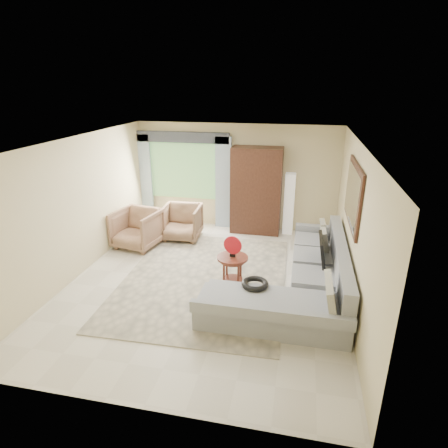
% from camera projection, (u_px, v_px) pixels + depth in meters
% --- Properties ---
extents(ground, '(6.00, 6.00, 0.00)m').
position_uv_depth(ground, '(207.00, 282.00, 7.04)').
color(ground, silver).
rests_on(ground, ground).
extents(area_rug, '(3.10, 4.07, 0.02)m').
position_uv_depth(area_rug, '(205.00, 278.00, 7.14)').
color(area_rug, '#BDB196').
rests_on(area_rug, ground).
extents(sectional_sofa, '(2.30, 3.46, 0.90)m').
position_uv_depth(sectional_sofa, '(305.00, 283.00, 6.43)').
color(sectional_sofa, gray).
rests_on(sectional_sofa, ground).
extents(tv_screen, '(0.14, 0.74, 0.48)m').
position_uv_depth(tv_screen, '(322.00, 250.00, 6.65)').
color(tv_screen, black).
rests_on(tv_screen, sectional_sofa).
extents(garden_hose, '(0.43, 0.43, 0.09)m').
position_uv_depth(garden_hose, '(255.00, 284.00, 5.88)').
color(garden_hose, black).
rests_on(garden_hose, sectional_sofa).
extents(coffee_table, '(0.57, 0.57, 0.57)m').
position_uv_depth(coffee_table, '(232.00, 270.00, 6.84)').
color(coffee_table, '#482113').
rests_on(coffee_table, ground).
extents(red_disc, '(0.34, 0.09, 0.34)m').
position_uv_depth(red_disc, '(233.00, 245.00, 6.66)').
color(red_disc, red).
rests_on(red_disc, coffee_table).
extents(armchair_left, '(1.08, 1.10, 0.86)m').
position_uv_depth(armchair_left, '(137.00, 229.00, 8.40)').
color(armchair_left, '#A07157').
rests_on(armchair_left, ground).
extents(armchair_right, '(0.91, 0.93, 0.81)m').
position_uv_depth(armchair_right, '(182.00, 222.00, 8.85)').
color(armchair_right, olive).
rests_on(armchair_right, ground).
extents(potted_plant, '(0.55, 0.52, 0.49)m').
position_uv_depth(potted_plant, '(144.00, 214.00, 9.89)').
color(potted_plant, '#999999').
rests_on(potted_plant, ground).
extents(armoire, '(1.20, 0.55, 2.10)m').
position_uv_depth(armoire, '(256.00, 191.00, 9.04)').
color(armoire, black).
rests_on(armoire, ground).
extents(floor_lamp, '(0.24, 0.24, 1.50)m').
position_uv_depth(floor_lamp, '(289.00, 204.00, 9.05)').
color(floor_lamp, silver).
rests_on(floor_lamp, ground).
extents(window, '(1.80, 0.04, 1.40)m').
position_uv_depth(window, '(184.00, 171.00, 9.51)').
color(window, '#669E59').
rests_on(window, wall_back).
extents(curtain_left, '(0.40, 0.08, 2.30)m').
position_uv_depth(curtain_left, '(144.00, 179.00, 9.72)').
color(curtain_left, '#9EB7CC').
rests_on(curtain_left, ground).
extents(curtain_right, '(0.40, 0.08, 2.30)m').
position_uv_depth(curtain_right, '(223.00, 183.00, 9.32)').
color(curtain_right, '#9EB7CC').
rests_on(curtain_right, ground).
extents(valance, '(2.40, 0.12, 0.26)m').
position_uv_depth(valance, '(181.00, 137.00, 9.15)').
color(valance, '#1E232D').
rests_on(valance, wall_back).
extents(wall_mirror, '(0.05, 1.70, 1.05)m').
position_uv_depth(wall_mirror, '(353.00, 195.00, 6.26)').
color(wall_mirror, black).
rests_on(wall_mirror, wall_right).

